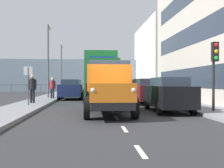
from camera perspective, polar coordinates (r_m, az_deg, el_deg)
The scene contains 22 objects.
ground_plane at distance 19.38m, azimuth -1.47°, elevation -4.00°, with size 80.00×80.00×0.00m, color #2D2D30.
sidewalk_left at distance 20.23m, azimuth 12.44°, elevation -3.61°, with size 2.26×37.42×0.15m, color gray.
sidewalk_right at distance 19.72m, azimuth -15.75°, elevation -3.72°, with size 2.26×37.42×0.15m, color gray.
road_centreline_markings at distance 18.94m, azimuth -1.39°, elevation -4.09°, with size 0.12×32.87×0.01m.
building_far_block at distance 36.73m, azimuth 11.57°, elevation 5.33°, with size 6.29×13.74×9.29m.
sea_horizon at distance 41.03m, azimuth -3.14°, elevation 1.82°, with size 80.00×0.80×5.00m, color gray.
seawall_railing at distance 37.43m, azimuth -2.99°, elevation -0.47°, with size 28.08×0.08×1.20m.
truck_vintage_orange at distance 11.84m, azimuth -0.69°, elevation -1.09°, with size 2.17×5.64×2.43m.
lorry_cargo_green at distance 21.43m, azimuth -2.59°, elevation 1.97°, with size 2.58×8.20×3.87m.
car_black_kerbside_near at distance 13.44m, azimuth 12.02°, elevation -2.14°, with size 1.76×4.14×1.72m.
car_maroon_kerbside_1 at distance 18.29m, azimuth 7.52°, elevation -1.45°, with size 1.85×4.53×1.72m.
car_teal_kerbside_2 at distance 23.73m, azimuth 4.71°, elevation -1.03°, with size 1.79×3.99×1.72m.
car_navy_oppositeside_0 at distance 22.98m, azimuth -8.91°, elevation -1.08°, with size 1.96×4.01×1.72m.
car_grey_oppositeside_1 at distance 28.17m, azimuth -8.12°, elevation -0.81°, with size 1.80×3.91×1.72m.
pedestrian_strolling at distance 17.66m, azimuth -16.89°, elevation -0.51°, with size 0.53×0.34×1.79m.
pedestrian_in_dark_coat at distance 19.86m, azimuth -16.79°, elevation -0.61°, with size 0.53×0.34×1.69m.
pedestrian_by_lamp at distance 22.33m, azimuth -12.80°, elevation -0.53°, with size 0.53×0.34×1.67m.
pedestrian_with_bag at distance 25.56m, azimuth -12.78°, elevation -0.20°, with size 0.53×0.34×1.81m.
traffic_light_near at distance 13.18m, azimuth 21.33°, elevation 4.66°, with size 0.28×0.41×3.20m.
lamp_post_promenade at distance 24.26m, azimuth -13.62°, elevation 6.32°, with size 0.32×1.14×6.45m.
lamp_post_far at distance 34.11m, azimuth -10.88°, elevation 4.32°, with size 0.32×1.14×6.12m.
street_sign at distance 16.16m, azimuth -17.70°, elevation 1.08°, with size 0.50×0.07×2.25m.
Camera 1 is at (1.06, 10.94, 1.49)m, focal length 42.22 mm.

